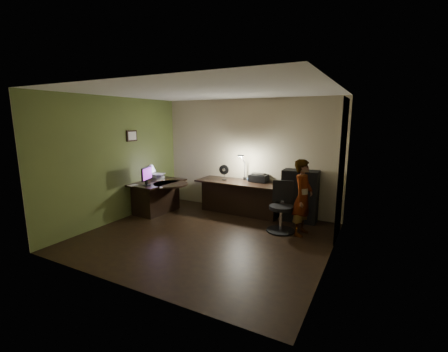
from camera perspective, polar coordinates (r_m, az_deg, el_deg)
The scene contains 27 objects.
floor at distance 5.89m, azimuth -3.58°, elevation -11.51°, with size 4.50×4.00×0.01m, color black.
ceiling at distance 5.47m, azimuth -3.92°, elevation 15.79°, with size 4.50×4.00×0.01m, color silver.
wall_back at distance 7.28m, azimuth 4.58°, elevation 3.85°, with size 4.50×0.01×2.70m, color tan.
wall_front at distance 3.98m, azimuth -19.05°, elevation -2.52°, with size 4.50×0.01×2.70m, color tan.
wall_left at distance 6.96m, azimuth -19.77°, elevation 2.92°, with size 0.01×4.00×2.70m, color tan.
wall_right at distance 4.75m, azimuth 20.08°, elevation -0.50°, with size 0.01×4.00×2.70m, color tan.
green_wall_overlay at distance 6.95m, azimuth -19.69°, elevation 2.92°, with size 0.00×4.00×2.70m, color #57672F.
arched_doorway at distance 5.89m, azimuth 21.50°, elevation 0.98°, with size 0.01×0.90×2.60m, color black.
french_door at distance 4.29m, azimuth 18.52°, elevation -5.69°, with size 0.02×0.92×2.10m, color white.
framed_picture at distance 7.20m, azimuth -17.19°, elevation 7.32°, with size 0.04×0.30×0.25m, color black.
desk_left at distance 7.42m, azimuth -12.50°, elevation -3.92°, with size 0.80×1.30×0.75m, color black.
desk_right at distance 7.15m, azimuth 2.89°, elevation -4.12°, with size 2.07×0.73×0.78m, color black.
cabinet at distance 6.77m, azimuth 14.24°, elevation -3.70°, with size 0.76×0.38×1.14m, color black.
laptop_stand at distance 7.69m, azimuth -12.46°, elevation -0.09°, with size 0.26×0.22×0.11m, color silver.
laptop at distance 7.66m, azimuth -12.51°, elevation 1.23°, with size 0.35×0.33×0.24m, color silver.
monitor at distance 6.95m, azimuth -14.58°, elevation -0.52°, with size 0.09×0.46×0.31m, color black.
mouse at distance 6.60m, azimuth -11.92°, elevation -2.20°, with size 0.06×0.09×0.03m, color silver.
phone at distance 7.39m, azimuth -13.30°, elevation -0.98°, with size 0.06×0.12×0.01m, color black.
pen at distance 7.05m, azimuth -15.48°, elevation -1.62°, with size 0.01×0.14×0.01m, color black.
speaker at distance 7.07m, azimuth -14.57°, elevation -0.83°, with size 0.07×0.07×0.18m, color black.
notepad at distance 7.05m, azimuth -16.95°, elevation -1.70°, with size 0.15×0.20×0.01m, color silver.
desk_fan at distance 7.16m, azimuth 0.07°, elevation 0.72°, with size 0.24×0.13×0.37m, color black.
headphones at distance 7.07m, azimuth 5.10°, elevation -0.63°, with size 0.17×0.07×0.08m, color #2E5D9D.
printer at distance 7.04m, azimuth 6.59°, elevation -0.29°, with size 0.41×0.32×0.18m, color black.
desk_lamp at distance 7.15m, azimuth 3.99°, elevation 1.89°, with size 0.16×0.30×0.66m, color black.
office_chair at distance 6.08m, azimuth 10.86°, elevation -5.88°, with size 0.56×0.56×1.00m, color black.
person at distance 5.96m, azimuth 14.76°, elevation -4.01°, with size 0.53×0.35×1.48m, color #D8A88C.
Camera 1 is at (2.87, -4.63, 2.23)m, focal length 24.00 mm.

